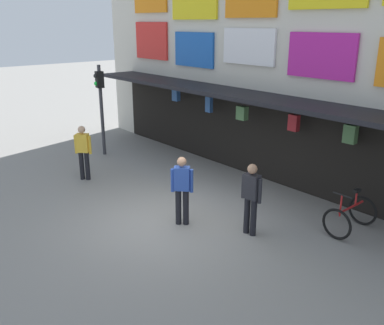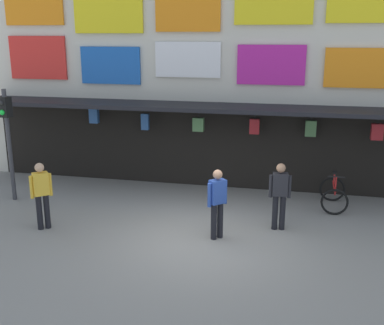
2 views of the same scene
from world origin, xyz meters
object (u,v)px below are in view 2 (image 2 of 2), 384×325
(bicycle_parked, at_px, (333,194))
(pedestrian_in_white, at_px, (217,200))
(pedestrian_in_green, at_px, (41,192))
(pedestrian_in_blue, at_px, (280,193))
(traffic_light_near, at_px, (7,127))

(bicycle_parked, distance_m, pedestrian_in_white, 3.91)
(pedestrian_in_green, bearing_deg, pedestrian_in_blue, 12.04)
(bicycle_parked, distance_m, pedestrian_in_green, 7.70)
(pedestrian_in_green, xyz_separation_m, pedestrian_in_blue, (5.65, 1.20, 0.00))
(traffic_light_near, relative_size, bicycle_parked, 2.74)
(traffic_light_near, xyz_separation_m, pedestrian_in_blue, (7.57, -0.53, -1.19))
(bicycle_parked, bearing_deg, pedestrian_in_green, -156.77)
(pedestrian_in_white, bearing_deg, traffic_light_near, 167.40)
(pedestrian_in_white, bearing_deg, bicycle_parked, 43.74)
(pedestrian_in_green, relative_size, pedestrian_in_white, 1.00)
(pedestrian_in_green, bearing_deg, bicycle_parked, 23.23)
(pedestrian_in_green, bearing_deg, traffic_light_near, 137.98)
(traffic_light_near, height_order, pedestrian_in_green, traffic_light_near)
(pedestrian_in_green, height_order, pedestrian_in_white, same)
(bicycle_parked, height_order, pedestrian_in_green, pedestrian_in_green)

